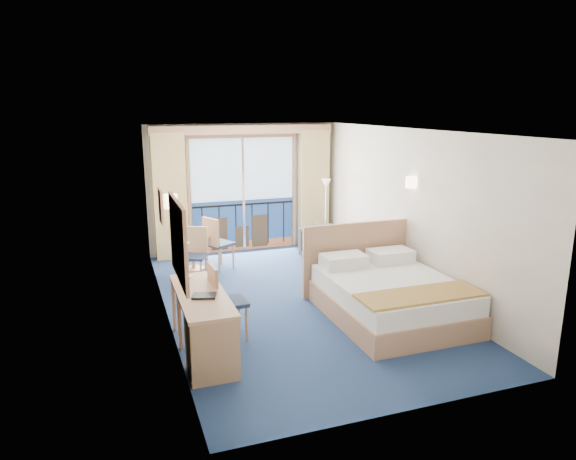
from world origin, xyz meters
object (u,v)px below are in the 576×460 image
object	(u,v)px
armchair	(322,242)
table_chair_b	(195,251)
nightstand	(385,269)
desk	(209,335)
floor_lamp	(326,197)
desk_chair	(222,297)
table_chair_a	(216,240)
round_table	(193,243)
bed	(389,294)

from	to	relation	value
armchair	table_chair_b	xyz separation A→B (m)	(-2.69, -0.55, 0.20)
table_chair_b	nightstand	bearing A→B (deg)	2.89
nightstand	table_chair_b	distance (m)	3.37
desk	table_chair_b	world-z (taller)	table_chair_b
floor_lamp	desk_chair	size ratio (longest dim) A/B	1.49
table_chair_b	desk_chair	bearing A→B (deg)	-65.77
armchair	table_chair_a	bearing A→B (deg)	-36.71
round_table	table_chair_a	world-z (taller)	table_chair_a
armchair	round_table	size ratio (longest dim) A/B	0.99
floor_lamp	table_chair_b	distance (m)	3.23
bed	armchair	size ratio (longest dim) A/B	3.05
floor_lamp	desk_chair	distance (m)	4.70
armchair	floor_lamp	distance (m)	1.02
bed	nightstand	size ratio (longest dim) A/B	4.18
bed	desk_chair	bearing A→B (deg)	178.42
nightstand	desk	bearing A→B (deg)	-150.05
table_chair_a	table_chair_b	world-z (taller)	table_chair_a
desk	round_table	world-z (taller)	desk
table_chair_a	bed	bearing A→B (deg)	-176.44
desk	desk_chair	size ratio (longest dim) A/B	1.63
nightstand	round_table	xyz separation A→B (m)	(-3.05, 1.91, 0.24)
armchair	table_chair_a	xyz separation A→B (m)	(-2.21, -0.07, 0.24)
nightstand	table_chair_b	xyz separation A→B (m)	(-3.11, 1.27, 0.27)
desk_chair	floor_lamp	bearing A→B (deg)	-43.08
desk	round_table	xyz separation A→B (m)	(0.42, 3.91, 0.07)
nightstand	desk_chair	bearing A→B (deg)	-158.84
floor_lamp	table_chair_a	size ratio (longest dim) A/B	1.51
desk	table_chair_a	distance (m)	3.84
desk_chair	table_chair_b	size ratio (longest dim) A/B	1.08
bed	table_chair_a	world-z (taller)	bed
round_table	table_chair_a	xyz separation A→B (m)	(0.42, -0.17, 0.06)
desk	table_chair_a	bearing A→B (deg)	77.34
armchair	desk_chair	size ratio (longest dim) A/B	0.72
nightstand	round_table	size ratio (longest dim) A/B	0.72
bed	round_table	distance (m)	3.99
nightstand	armchair	distance (m)	1.87
table_chair_b	table_chair_a	bearing A→B (deg)	70.33
floor_lamp	table_chair_b	xyz separation A→B (m)	(-2.98, -1.07, -0.63)
nightstand	desk	xyz separation A→B (m)	(-3.47, -2.00, 0.17)
armchair	table_chair_a	world-z (taller)	table_chair_a
armchair	desk	bearing A→B (deg)	12.80
desk_chair	table_chair_b	distance (m)	2.48
floor_lamp	table_chair_a	distance (m)	2.64
bed	nightstand	bearing A→B (deg)	62.58
nightstand	table_chair_b	size ratio (longest dim) A/B	0.56
floor_lamp	round_table	world-z (taller)	floor_lamp
desk	bed	bearing A→B (deg)	14.29
nightstand	desk	distance (m)	4.01
armchair	round_table	world-z (taller)	round_table
bed	nightstand	distance (m)	1.45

